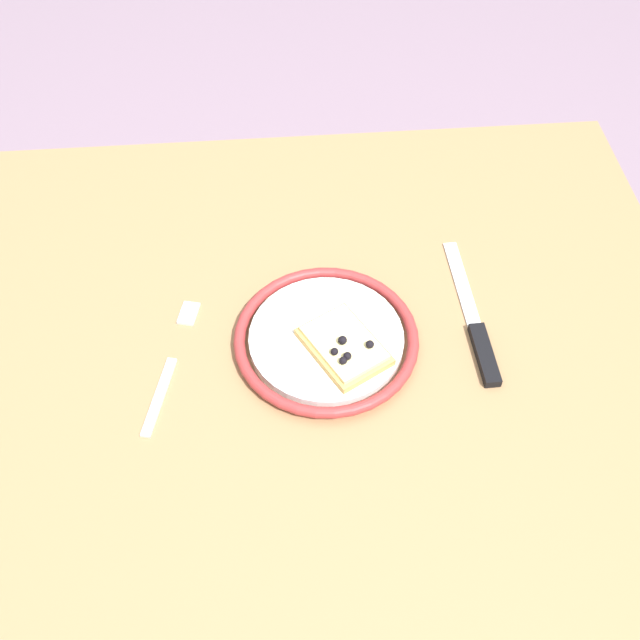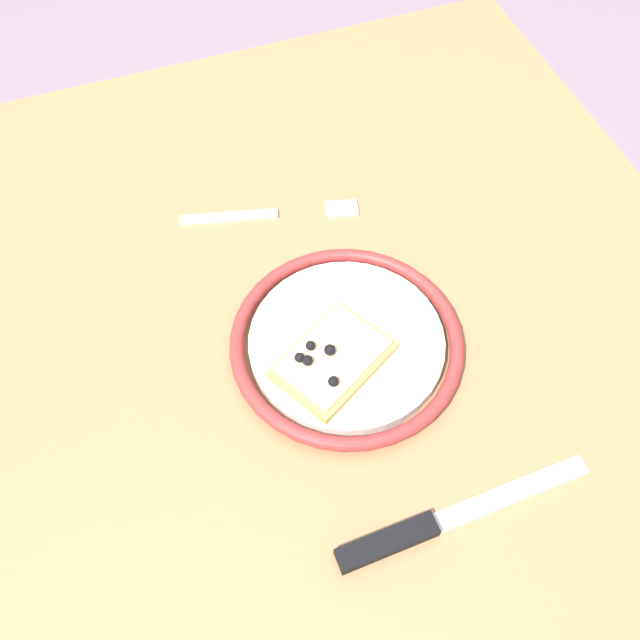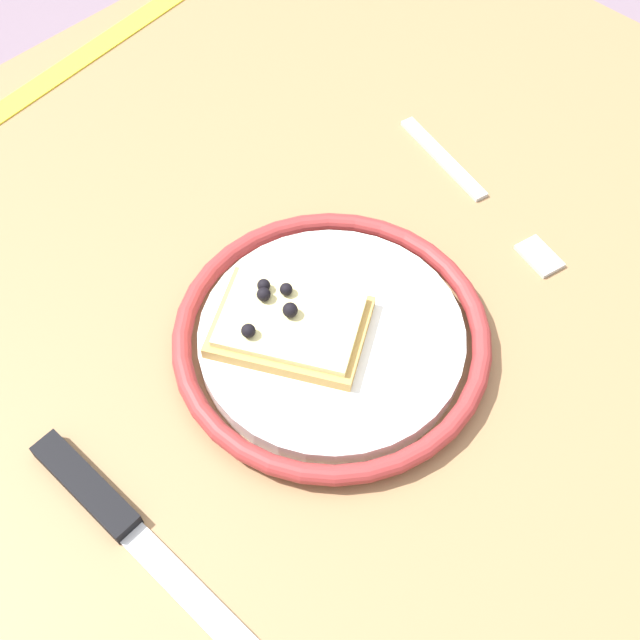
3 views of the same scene
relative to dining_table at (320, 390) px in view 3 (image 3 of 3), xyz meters
The scene contains 7 objects.
ground_plane 0.61m from the dining_table, ahead, with size 6.00×6.00×0.00m, color slate.
dining_table is the anchor object (origin of this frame).
plate 0.11m from the dining_table, 72.13° to the left, with size 0.23×0.23×0.02m.
pizza_slice_near 0.12m from the dining_table, 13.48° to the right, with size 0.12×0.13×0.03m.
knife 0.22m from the dining_table, ahead, with size 0.03×0.24×0.01m.
fork 0.21m from the dining_table, behind, with size 0.07×0.20×0.00m.
measuring_tape 0.39m from the dining_table, 96.53° to the right, with size 0.36×0.02×0.00m, color yellow.
Camera 3 is at (0.24, 0.23, 1.21)m, focal length 45.23 mm.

